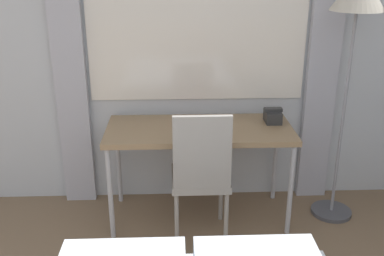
% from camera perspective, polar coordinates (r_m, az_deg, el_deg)
% --- Properties ---
extents(wall_back_with_window, '(4.95, 0.13, 2.70)m').
position_cam_1_polar(wall_back_with_window, '(3.45, -1.48, 11.86)').
color(wall_back_with_window, silver).
rests_on(wall_back_with_window, ground_plane).
extents(desk, '(1.35, 0.59, 0.74)m').
position_cam_1_polar(desk, '(3.28, 0.95, -0.88)').
color(desk, '#937551').
rests_on(desk, ground_plane).
extents(desk_chair, '(0.40, 0.40, 0.97)m').
position_cam_1_polar(desk_chair, '(3.06, 1.15, -5.47)').
color(desk_chair, gray).
rests_on(desk_chair, ground_plane).
extents(standing_lamp, '(0.36, 0.36, 1.83)m').
position_cam_1_polar(standing_lamp, '(3.29, 20.16, 13.71)').
color(standing_lamp, '#4C4C51').
rests_on(standing_lamp, ground_plane).
extents(telephone, '(0.13, 0.16, 0.11)m').
position_cam_1_polar(telephone, '(3.40, 10.22, 1.52)').
color(telephone, '#2D2D2D').
rests_on(telephone, desk).
extents(book, '(0.26, 0.18, 0.02)m').
position_cam_1_polar(book, '(3.29, 0.08, 0.54)').
color(book, maroon).
rests_on(book, desk).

